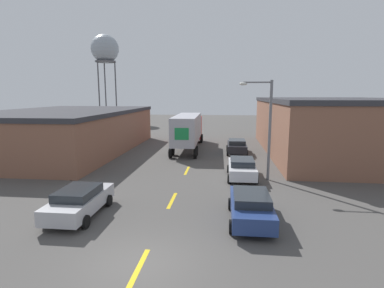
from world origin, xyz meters
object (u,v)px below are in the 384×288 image
water_tower (105,50)px  street_lamp (266,123)px  parked_car_left_near (80,201)px  parked_car_right_near (251,206)px  parked_car_right_mid (242,168)px  semi_truck (188,128)px  parked_car_right_far (237,146)px

water_tower → street_lamp: bearing=-56.9°
water_tower → street_lamp: size_ratio=2.73×
parked_car_left_near → street_lamp: (10.08, 7.59, 3.35)m
parked_car_right_near → parked_car_right_mid: size_ratio=1.00×
parked_car_right_near → street_lamp: bearing=78.1°
parked_car_right_mid → parked_car_left_near: bearing=-137.3°
semi_truck → parked_car_left_near: 19.78m
parked_car_right_mid → water_tower: (-28.13, 45.26, 15.20)m
parked_car_right_far → parked_car_right_near: same height
semi_truck → parked_car_right_mid: size_ratio=2.76×
parked_car_left_near → street_lamp: bearing=37.0°
parked_car_right_far → semi_truck: bearing=157.4°
parked_car_right_near → street_lamp: 8.25m
parked_car_right_far → street_lamp: (1.56, -9.66, 3.35)m
parked_car_right_mid → water_tower: bearing=121.9°
semi_truck → street_lamp: (6.89, -11.87, 1.83)m
semi_truck → parked_car_right_mid: (5.33, -11.59, -1.52)m
semi_truck → parked_car_left_near: size_ratio=2.76×
semi_truck → water_tower: size_ratio=0.65×
parked_car_right_far → parked_car_right_near: size_ratio=1.00×
water_tower → parked_car_right_mid: bearing=-58.1°
parked_car_right_far → street_lamp: 10.34m
parked_car_right_far → water_tower: water_tower is taller
parked_car_left_near → water_tower: water_tower is taller
semi_truck → parked_car_left_near: bearing=-100.3°
semi_truck → parked_car_right_near: semi_truck is taller
parked_car_right_near → parked_car_right_far: bearing=90.0°
parked_car_right_near → parked_car_left_near: size_ratio=1.00×
water_tower → parked_car_left_near: bearing=-69.7°
semi_truck → parked_car_right_mid: 12.85m
semi_truck → parked_car_left_near: (-3.19, -19.46, -1.52)m
parked_car_right_mid → street_lamp: 3.70m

